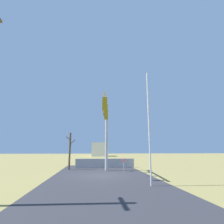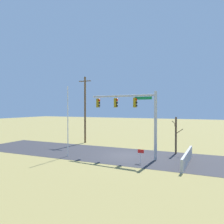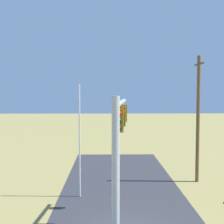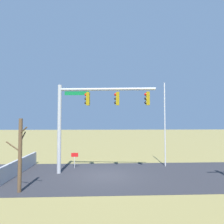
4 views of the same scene
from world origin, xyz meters
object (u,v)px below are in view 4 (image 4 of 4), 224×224
object	(u,v)px
bare_tree	(20,154)
open_sign	(75,157)
flagpole	(165,124)
signal_mast	(88,110)

from	to	relation	value
bare_tree	open_sign	size ratio (longest dim) A/B	3.23
flagpole	open_sign	distance (m)	8.04
signal_mast	flagpole	world-z (taller)	flagpole
signal_mast	flagpole	size ratio (longest dim) A/B	1.01
signal_mast	open_sign	xyz separation A→B (m)	(1.23, -1.87, -3.74)
flagpole	open_sign	world-z (taller)	flagpole
bare_tree	open_sign	bearing A→B (deg)	-111.29
signal_mast	bare_tree	size ratio (longest dim) A/B	1.82
flagpole	bare_tree	xyz separation A→B (m)	(9.75, 5.90, -1.53)
open_sign	bare_tree	bearing A→B (deg)	68.71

